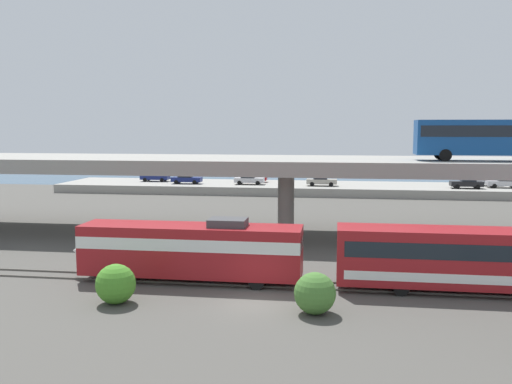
# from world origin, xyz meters

# --- Properties ---
(ground_plane) EXTENTS (260.00, 260.00, 0.00)m
(ground_plane) POSITION_xyz_m (0.00, 0.00, 0.00)
(ground_plane) COLOR #4C4944
(rail_strip_near) EXTENTS (110.00, 0.12, 0.12)m
(rail_strip_near) POSITION_xyz_m (0.00, 3.25, 0.06)
(rail_strip_near) COLOR #59544C
(rail_strip_near) RESTS_ON ground_plane
(rail_strip_far) EXTENTS (110.00, 0.12, 0.12)m
(rail_strip_far) POSITION_xyz_m (0.00, 4.75, 0.06)
(rail_strip_far) COLOR #59544C
(rail_strip_far) RESTS_ON ground_plane
(train_locomotive) EXTENTS (15.32, 3.04, 4.18)m
(train_locomotive) POSITION_xyz_m (-5.41, 4.00, 2.19)
(train_locomotive) COLOR maroon
(train_locomotive) RESTS_ON ground_plane
(highway_overpass) EXTENTS (96.00, 11.82, 7.19)m
(highway_overpass) POSITION_xyz_m (0.00, 20.00, 6.46)
(highway_overpass) COLOR gray
(highway_overpass) RESTS_ON ground_plane
(transit_bus_on_overpass) EXTENTS (12.00, 2.68, 3.40)m
(transit_bus_on_overpass) POSITION_xyz_m (17.12, 18.26, 9.25)
(transit_bus_on_overpass) COLOR #14478C
(transit_bus_on_overpass) RESTS_ON highway_overpass
(pier_parking_lot) EXTENTS (77.04, 12.53, 1.26)m
(pier_parking_lot) POSITION_xyz_m (0.00, 55.00, 0.63)
(pier_parking_lot) COLOR gray
(pier_parking_lot) RESTS_ON ground_plane
(parked_car_0) EXTENTS (4.59, 1.99, 1.50)m
(parked_car_0) POSITION_xyz_m (-24.66, 55.97, 2.04)
(parked_car_0) COLOR navy
(parked_car_0) RESTS_ON pier_parking_lot
(parked_car_1) EXTENTS (4.12, 1.84, 1.50)m
(parked_car_1) POSITION_xyz_m (-8.64, 57.20, 2.03)
(parked_car_1) COLOR maroon
(parked_car_1) RESTS_ON pier_parking_lot
(parked_car_2) EXTENTS (4.51, 1.92, 1.50)m
(parked_car_2) POSITION_xyz_m (2.33, 52.84, 2.04)
(parked_car_2) COLOR #9E998C
(parked_car_2) RESTS_ON pier_parking_lot
(parked_car_3) EXTENTS (4.54, 1.94, 1.50)m
(parked_car_3) POSITION_xyz_m (-8.78, 53.40, 2.04)
(parked_car_3) COLOR #B7B7BC
(parked_car_3) RESTS_ON pier_parking_lot
(parked_car_4) EXTENTS (4.49, 1.95, 1.50)m
(parked_car_4) POSITION_xyz_m (23.13, 52.41, 2.04)
(parked_car_4) COLOR black
(parked_car_4) RESTS_ON pier_parking_lot
(parked_car_5) EXTENTS (4.28, 1.85, 1.50)m
(parked_car_5) POSITION_xyz_m (26.82, 56.80, 2.03)
(parked_car_5) COLOR #B7B7BC
(parked_car_5) RESTS_ON pier_parking_lot
(parked_car_6) EXTENTS (4.69, 1.83, 1.50)m
(parked_car_6) POSITION_xyz_m (-18.63, 53.00, 2.04)
(parked_car_6) COLOR navy
(parked_car_6) RESTS_ON pier_parking_lot
(parked_car_7) EXTENTS (4.56, 1.93, 1.50)m
(parked_car_7) POSITION_xyz_m (28.60, 54.01, 2.04)
(parked_car_7) COLOR #B7B7BC
(parked_car_7) RESTS_ON pier_parking_lot
(harbor_water) EXTENTS (140.00, 36.00, 0.01)m
(harbor_water) POSITION_xyz_m (0.00, 78.00, 0.00)
(harbor_water) COLOR #385B7A
(harbor_water) RESTS_ON ground_plane
(shrub_left) EXTENTS (2.27, 2.27, 2.27)m
(shrub_left) POSITION_xyz_m (-7.72, -1.11, 1.14)
(shrub_left) COLOR #458827
(shrub_left) RESTS_ON ground_plane
(shrub_right) EXTENTS (2.26, 2.26, 2.26)m
(shrub_right) POSITION_xyz_m (3.52, -1.22, 1.13)
(shrub_right) COLOR #457630
(shrub_right) RESTS_ON ground_plane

